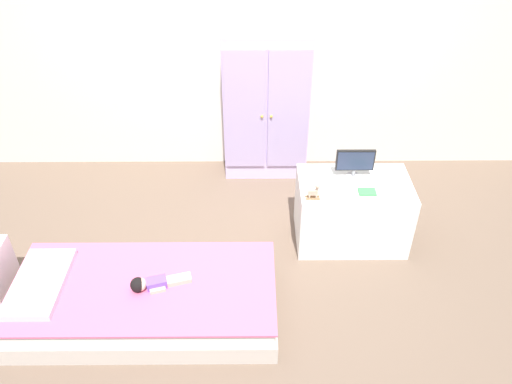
% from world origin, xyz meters
% --- Properties ---
extents(ground_plane, '(10.00, 10.00, 0.02)m').
position_xyz_m(ground_plane, '(0.00, 0.00, -0.01)').
color(ground_plane, brown).
extents(back_wall, '(6.40, 0.05, 2.70)m').
position_xyz_m(back_wall, '(0.00, 1.57, 1.35)').
color(back_wall, silver).
rests_on(back_wall, ground_plane).
extents(bed, '(1.73, 0.82, 0.27)m').
position_xyz_m(bed, '(-0.67, -0.32, 0.13)').
color(bed, beige).
rests_on(bed, ground_plane).
extents(pillow, '(0.32, 0.59, 0.05)m').
position_xyz_m(pillow, '(-1.33, -0.32, 0.29)').
color(pillow, silver).
rests_on(pillow, bed).
extents(doll, '(0.39, 0.18, 0.10)m').
position_xyz_m(doll, '(-0.62, -0.34, 0.31)').
color(doll, '#6B4CB2').
rests_on(doll, bed).
extents(wardrobe, '(0.74, 0.32, 1.33)m').
position_xyz_m(wardrobe, '(0.17, 1.38, 0.67)').
color(wardrobe, silver).
rests_on(wardrobe, ground_plane).
extents(tv_stand, '(0.84, 0.52, 0.53)m').
position_xyz_m(tv_stand, '(0.81, 0.44, 0.27)').
color(tv_stand, silver).
rests_on(tv_stand, ground_plane).
extents(tv_monitor, '(0.29, 0.10, 0.23)m').
position_xyz_m(tv_monitor, '(0.81, 0.53, 0.67)').
color(tv_monitor, '#99999E').
rests_on(tv_monitor, tv_stand).
extents(rocking_horse_toy, '(0.10, 0.04, 0.12)m').
position_xyz_m(rocking_horse_toy, '(0.48, 0.26, 0.59)').
color(rocking_horse_toy, '#8E6642').
rests_on(rocking_horse_toy, tv_stand).
extents(book_green, '(0.12, 0.09, 0.02)m').
position_xyz_m(book_green, '(0.88, 0.32, 0.54)').
color(book_green, '#429E51').
rests_on(book_green, tv_stand).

